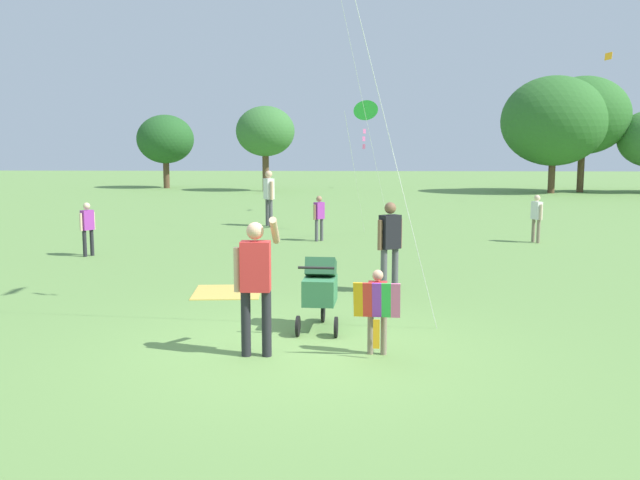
% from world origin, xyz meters
% --- Properties ---
extents(ground_plane, '(120.00, 120.00, 0.00)m').
position_xyz_m(ground_plane, '(0.00, 0.00, 0.00)').
color(ground_plane, '#668E47').
extents(treeline_distant, '(33.84, 7.61, 6.21)m').
position_xyz_m(treeline_distant, '(10.69, 29.76, 3.63)').
color(treeline_distant, brown).
rests_on(treeline_distant, ground).
extents(child_with_butterfly_kite, '(0.58, 0.37, 1.06)m').
position_xyz_m(child_with_butterfly_kite, '(1.02, -0.15, 0.64)').
color(child_with_butterfly_kite, '#7F705B').
rests_on(child_with_butterfly_kite, ground).
extents(person_adult_flyer, '(0.53, 0.50, 1.73)m').
position_xyz_m(person_adult_flyer, '(-0.46, -0.24, 1.00)').
color(person_adult_flyer, '#232328').
rests_on(person_adult_flyer, ground).
extents(stroller, '(0.58, 1.10, 1.03)m').
position_xyz_m(stroller, '(0.28, 1.05, 0.61)').
color(stroller, black).
rests_on(stroller, ground).
extents(kite_orange_delta, '(0.99, 3.69, 3.86)m').
position_xyz_m(kite_orange_delta, '(1.19, 12.01, 3.53)').
color(kite_orange_delta, green).
rests_on(kite_orange_delta, ground).
extents(person_red_shirt, '(0.29, 0.34, 1.25)m').
position_xyz_m(person_red_shirt, '(-5.35, 7.33, 0.74)').
color(person_red_shirt, '#232328').
rests_on(person_red_shirt, ground).
extents(person_sitting_far, '(0.44, 0.37, 1.59)m').
position_xyz_m(person_sitting_far, '(1.40, 3.52, 0.94)').
color(person_sitting_far, '#4C4C51').
rests_on(person_sitting_far, ground).
extents(person_couple_left, '(0.27, 0.37, 1.26)m').
position_xyz_m(person_couple_left, '(5.67, 10.00, 0.75)').
color(person_couple_left, '#7F705B').
rests_on(person_couple_left, ground).
extents(person_kid_running, '(0.30, 0.30, 1.22)m').
position_xyz_m(person_kid_running, '(-0.08, 10.09, 0.72)').
color(person_kid_running, '#4C4C51').
rests_on(person_kid_running, ground).
extents(person_back_turned, '(0.38, 0.51, 1.76)m').
position_xyz_m(person_back_turned, '(-1.80, 13.47, 1.04)').
color(person_back_turned, '#4C4C51').
rests_on(person_back_turned, ground).
extents(picnic_blanket, '(1.26, 1.33, 0.02)m').
position_xyz_m(picnic_blanket, '(-1.45, 3.44, 0.01)').
color(picnic_blanket, gold).
rests_on(picnic_blanket, ground).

